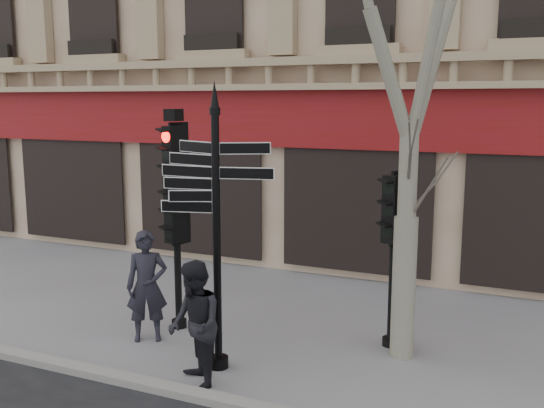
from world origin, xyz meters
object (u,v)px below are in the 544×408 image
(fingerpost, at_px, (216,180))
(pedestrian_b, at_px, (195,325))
(traffic_signal_secondary, at_px, (394,228))
(traffic_signal_main, at_px, (176,192))
(pedestrian_a, at_px, (147,286))

(fingerpost, bearing_deg, pedestrian_b, -93.75)
(traffic_signal_secondary, xyz_separation_m, pedestrian_b, (-2.20, -2.55, -1.08))
(fingerpost, relative_size, traffic_signal_secondary, 1.50)
(traffic_signal_main, relative_size, pedestrian_b, 2.12)
(traffic_signal_main, bearing_deg, traffic_signal_secondary, 24.85)
(pedestrian_a, distance_m, pedestrian_b, 1.98)
(pedestrian_a, bearing_deg, traffic_signal_main, 45.24)
(traffic_signal_main, xyz_separation_m, pedestrian_a, (-0.16, -0.70, -1.50))
(traffic_signal_main, height_order, pedestrian_a, traffic_signal_main)
(pedestrian_a, height_order, pedestrian_b, pedestrian_a)
(pedestrian_b, bearing_deg, pedestrian_a, -169.35)
(fingerpost, height_order, traffic_signal_secondary, fingerpost)
(traffic_signal_secondary, distance_m, pedestrian_b, 3.54)
(fingerpost, xyz_separation_m, pedestrian_b, (0.00, -0.68, -1.97))
(traffic_signal_secondary, bearing_deg, traffic_signal_main, -145.60)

